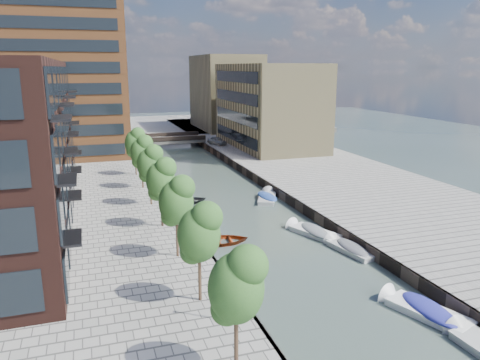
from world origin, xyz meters
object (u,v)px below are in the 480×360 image
tree_0 (236,283)px  tree_3 (161,178)px  motorboat_0 (421,310)px  motorboat_4 (310,231)px  bridge (168,140)px  tree_6 (135,141)px  tree_2 (176,199)px  tree_1 (199,231)px  sloop_4 (187,203)px  tree_4 (150,162)px  sloop_3 (174,194)px  sloop_2 (222,243)px  motorboat_3 (267,197)px  tree_5 (141,151)px  car (217,141)px  motorboat_1 (348,248)px

tree_0 → tree_3: (0.00, 21.00, 0.00)m
motorboat_0 → motorboat_4: bearing=90.2°
bridge → tree_6: tree_6 is taller
tree_0 → tree_2: same height
tree_1 → tree_3: (0.00, 14.00, 0.00)m
sloop_4 → motorboat_0: size_ratio=0.79×
tree_0 → tree_6: size_ratio=1.00×
tree_4 → tree_6: 14.00m
sloop_3 → motorboat_0: 32.97m
sloop_2 → sloop_3: 16.85m
motorboat_4 → motorboat_3: bearing=87.6°
bridge → sloop_3: size_ratio=3.21×
tree_0 → motorboat_0: tree_0 is taller
tree_4 → sloop_2: tree_4 is taller
bridge → tree_3: tree_3 is taller
tree_1 → tree_5: size_ratio=1.00×
sloop_3 → car: size_ratio=0.97×
tree_5 → tree_6: size_ratio=1.00×
tree_6 → car: size_ratio=1.43×
bridge → tree_4: tree_4 is taller
tree_5 → sloop_4: bearing=-46.9°
tree_0 → sloop_3: tree_0 is taller
sloop_2 → tree_4: bearing=29.0°
tree_6 → sloop_2: tree_6 is taller
tree_4 → sloop_2: bearing=-66.2°
tree_0 → motorboat_3: tree_0 is taller
sloop_3 → motorboat_4: bearing=-158.3°
tree_1 → tree_4: (0.00, 21.00, 0.00)m
motorboat_1 → motorboat_4: bearing=103.8°
tree_3 → tree_6: 21.00m
bridge → sloop_2: 50.31m
sloop_3 → motorboat_3: 11.04m
tree_6 → tree_0: bearing=-90.0°
tree_1 → motorboat_0: bearing=-17.4°
sloop_2 → motorboat_3: bearing=-31.9°
tree_5 → car: bearing=58.7°
tree_1 → sloop_3: bearing=82.9°
car → motorboat_0: bearing=-115.9°
car → bridge: bearing=118.8°
tree_1 → sloop_3: 28.41m
bridge → motorboat_3: bearing=-83.2°
tree_3 → tree_5: bearing=90.0°
bridge → tree_5: size_ratio=2.18×
tree_1 → tree_2: 7.00m
tree_1 → motorboat_4: 17.26m
bridge → car: 10.00m
tree_1 → motorboat_4: (12.61, 10.63, -5.10)m
bridge → sloop_4: (-4.30, -37.48, -1.39)m
sloop_3 → sloop_4: 4.24m
motorboat_0 → motorboat_1: size_ratio=1.12×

